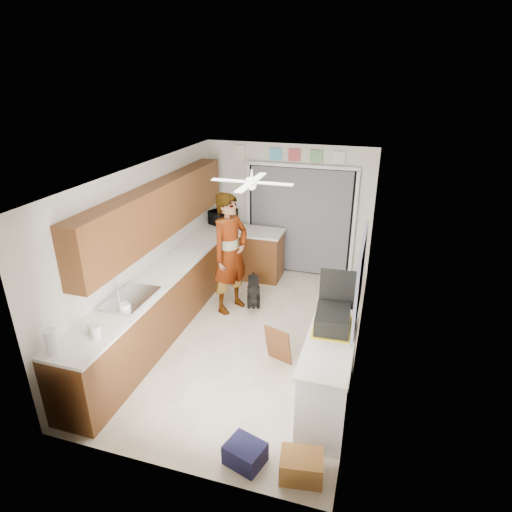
# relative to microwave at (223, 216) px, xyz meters

# --- Properties ---
(floor) EXTENTS (5.00, 5.00, 0.00)m
(floor) POSITION_rel_microwave_xyz_m (1.24, -2.25, -1.08)
(floor) COLOR beige
(floor) RESTS_ON ground
(ceiling) EXTENTS (5.00, 5.00, 0.00)m
(ceiling) POSITION_rel_microwave_xyz_m (1.24, -2.25, 1.42)
(ceiling) COLOR white
(ceiling) RESTS_ON ground
(wall_back) EXTENTS (3.20, 0.00, 3.20)m
(wall_back) POSITION_rel_microwave_xyz_m (1.24, 0.25, 0.17)
(wall_back) COLOR silver
(wall_back) RESTS_ON ground
(wall_front) EXTENTS (3.20, 0.00, 3.20)m
(wall_front) POSITION_rel_microwave_xyz_m (1.24, -4.75, 0.17)
(wall_front) COLOR silver
(wall_front) RESTS_ON ground
(wall_left) EXTENTS (0.00, 5.00, 5.00)m
(wall_left) POSITION_rel_microwave_xyz_m (-0.36, -2.25, 0.17)
(wall_left) COLOR silver
(wall_left) RESTS_ON ground
(wall_right) EXTENTS (0.00, 5.00, 5.00)m
(wall_right) POSITION_rel_microwave_xyz_m (2.84, -2.25, 0.17)
(wall_right) COLOR silver
(wall_right) RESTS_ON ground
(left_base_cabinets) EXTENTS (0.60, 4.80, 0.90)m
(left_base_cabinets) POSITION_rel_microwave_xyz_m (-0.06, -2.25, -0.63)
(left_base_cabinets) COLOR brown
(left_base_cabinets) RESTS_ON floor
(left_countertop) EXTENTS (0.62, 4.80, 0.04)m
(left_countertop) POSITION_rel_microwave_xyz_m (-0.05, -2.25, -0.16)
(left_countertop) COLOR white
(left_countertop) RESTS_ON left_base_cabinets
(upper_cabinets) EXTENTS (0.32, 4.00, 0.80)m
(upper_cabinets) POSITION_rel_microwave_xyz_m (-0.20, -2.05, 0.72)
(upper_cabinets) COLOR brown
(upper_cabinets) RESTS_ON wall_left
(sink_basin) EXTENTS (0.50, 0.76, 0.06)m
(sink_basin) POSITION_rel_microwave_xyz_m (-0.05, -3.25, -0.12)
(sink_basin) COLOR silver
(sink_basin) RESTS_ON left_countertop
(faucet) EXTENTS (0.03, 0.03, 0.22)m
(faucet) POSITION_rel_microwave_xyz_m (-0.24, -3.25, -0.03)
(faucet) COLOR silver
(faucet) RESTS_ON left_countertop
(peninsula_base) EXTENTS (1.00, 0.60, 0.90)m
(peninsula_base) POSITION_rel_microwave_xyz_m (0.74, -0.25, -0.63)
(peninsula_base) COLOR brown
(peninsula_base) RESTS_ON floor
(peninsula_top) EXTENTS (1.04, 0.64, 0.04)m
(peninsula_top) POSITION_rel_microwave_xyz_m (0.74, -0.25, -0.16)
(peninsula_top) COLOR white
(peninsula_top) RESTS_ON peninsula_base
(back_opening_recess) EXTENTS (2.00, 0.06, 2.10)m
(back_opening_recess) POSITION_rel_microwave_xyz_m (1.49, 0.22, -0.03)
(back_opening_recess) COLOR black
(back_opening_recess) RESTS_ON wall_back
(curtain_panel) EXTENTS (1.90, 0.03, 2.05)m
(curtain_panel) POSITION_rel_microwave_xyz_m (1.49, 0.18, -0.03)
(curtain_panel) COLOR slate
(curtain_panel) RESTS_ON wall_back
(door_trim_left) EXTENTS (0.06, 0.04, 2.10)m
(door_trim_left) POSITION_rel_microwave_xyz_m (0.47, 0.19, -0.03)
(door_trim_left) COLOR white
(door_trim_left) RESTS_ON wall_back
(door_trim_right) EXTENTS (0.06, 0.04, 2.10)m
(door_trim_right) POSITION_rel_microwave_xyz_m (2.51, 0.19, -0.03)
(door_trim_right) COLOR white
(door_trim_right) RESTS_ON wall_back
(door_trim_head) EXTENTS (2.10, 0.04, 0.06)m
(door_trim_head) POSITION_rel_microwave_xyz_m (1.49, 0.19, 1.04)
(door_trim_head) COLOR white
(door_trim_head) RESTS_ON wall_back
(header_frame_1) EXTENTS (0.22, 0.02, 0.22)m
(header_frame_1) POSITION_rel_microwave_xyz_m (0.99, 0.22, 1.22)
(header_frame_1) COLOR #4FB3D4
(header_frame_1) RESTS_ON wall_back
(header_frame_2) EXTENTS (0.22, 0.02, 0.22)m
(header_frame_2) POSITION_rel_microwave_xyz_m (1.34, 0.22, 1.22)
(header_frame_2) COLOR #BF474D
(header_frame_2) RESTS_ON wall_back
(header_frame_3) EXTENTS (0.22, 0.02, 0.22)m
(header_frame_3) POSITION_rel_microwave_xyz_m (1.74, 0.22, 1.22)
(header_frame_3) COLOR #5FA767
(header_frame_3) RESTS_ON wall_back
(header_frame_4) EXTENTS (0.22, 0.02, 0.22)m
(header_frame_4) POSITION_rel_microwave_xyz_m (2.14, 0.22, 1.22)
(header_frame_4) COLOR silver
(header_frame_4) RESTS_ON wall_back
(route66_sign) EXTENTS (0.22, 0.02, 0.26)m
(route66_sign) POSITION_rel_microwave_xyz_m (0.29, 0.22, 1.22)
(route66_sign) COLOR silver
(route66_sign) RESTS_ON wall_back
(right_counter_base) EXTENTS (0.50, 1.40, 0.90)m
(right_counter_base) POSITION_rel_microwave_xyz_m (2.59, -3.45, -0.63)
(right_counter_base) COLOR white
(right_counter_base) RESTS_ON floor
(right_counter_top) EXTENTS (0.54, 1.44, 0.04)m
(right_counter_top) POSITION_rel_microwave_xyz_m (2.58, -3.45, -0.16)
(right_counter_top) COLOR white
(right_counter_top) RESTS_ON right_counter_base
(abstract_painting) EXTENTS (0.03, 1.15, 0.95)m
(abstract_painting) POSITION_rel_microwave_xyz_m (2.82, -3.25, 0.57)
(abstract_painting) COLOR #E3538B
(abstract_painting) RESTS_ON wall_right
(ceiling_fan) EXTENTS (1.14, 1.14, 0.24)m
(ceiling_fan) POSITION_rel_microwave_xyz_m (1.24, -2.05, 1.24)
(ceiling_fan) COLOR white
(ceiling_fan) RESTS_ON ceiling
(microwave) EXTENTS (0.52, 0.60, 0.28)m
(microwave) POSITION_rel_microwave_xyz_m (0.00, 0.00, 0.00)
(microwave) COLOR black
(microwave) RESTS_ON left_countertop
(cup) EXTENTS (0.14, 0.14, 0.11)m
(cup) POSITION_rel_microwave_xyz_m (0.04, -3.53, -0.08)
(cup) COLOR white
(cup) RESTS_ON left_countertop
(jar_a) EXTENTS (0.14, 0.14, 0.16)m
(jar_a) POSITION_rel_microwave_xyz_m (0.05, -4.13, -0.06)
(jar_a) COLOR silver
(jar_a) RESTS_ON left_countertop
(jar_b) EXTENTS (0.10, 0.10, 0.12)m
(jar_b) POSITION_rel_microwave_xyz_m (-0.07, -4.05, -0.08)
(jar_b) COLOR silver
(jar_b) RESTS_ON left_countertop
(paper_towel_roll) EXTENTS (0.15, 0.15, 0.29)m
(paper_towel_roll) POSITION_rel_microwave_xyz_m (-0.21, -4.50, 0.00)
(paper_towel_roll) COLOR white
(paper_towel_roll) RESTS_ON left_countertop
(suitcase) EXTENTS (0.42, 0.54, 0.22)m
(suitcase) POSITION_rel_microwave_xyz_m (2.56, -3.15, -0.03)
(suitcase) COLOR black
(suitcase) RESTS_ON right_counter_top
(suitcase_rim) EXTENTS (0.47, 0.60, 0.02)m
(suitcase_rim) POSITION_rel_microwave_xyz_m (2.56, -3.15, -0.14)
(suitcase_rim) COLOR yellow
(suitcase_rim) RESTS_ON suitcase
(suitcase_lid) EXTENTS (0.42, 0.05, 0.50)m
(suitcase_lid) POSITION_rel_microwave_xyz_m (2.56, -2.86, 0.22)
(suitcase_lid) COLOR black
(suitcase_lid) RESTS_ON suitcase
(cardboard_box) EXTENTS (0.46, 0.37, 0.26)m
(cardboard_box) POSITION_rel_microwave_xyz_m (2.49, -4.45, -0.95)
(cardboard_box) COLOR #B47A38
(cardboard_box) RESTS_ON floor
(navy_crate) EXTENTS (0.45, 0.41, 0.23)m
(navy_crate) POSITION_rel_microwave_xyz_m (1.91, -4.45, -0.96)
(navy_crate) COLOR #151536
(navy_crate) RESTS_ON floor
(cabinet_door_panel) EXTENTS (0.41, 0.26, 0.56)m
(cabinet_door_panel) POSITION_rel_microwave_xyz_m (1.82, -2.76, -0.79)
(cabinet_door_panel) COLOR brown
(cabinet_door_panel) RESTS_ON floor
(man) EXTENTS (0.74, 0.86, 2.00)m
(man) POSITION_rel_microwave_xyz_m (0.71, -1.55, -0.08)
(man) COLOR white
(man) RESTS_ON floor
(dog) EXTENTS (0.45, 0.69, 0.50)m
(dog) POSITION_rel_microwave_xyz_m (1.02, -1.30, -0.83)
(dog) COLOR black
(dog) RESTS_ON floor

